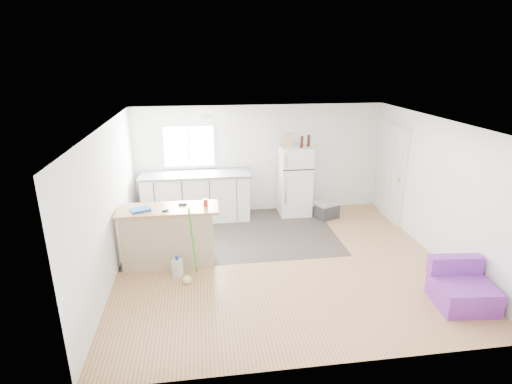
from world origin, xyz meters
TOP-DOWN VIEW (x-y plane):
  - room at (0.00, 0.00)m, footprint 5.51×5.01m
  - vinyl_zone at (-0.73, 1.25)m, footprint 4.05×2.50m
  - window at (-1.55, 2.49)m, footprint 1.18×0.06m
  - interior_door at (2.72, 1.55)m, footprint 0.11×0.92m
  - ceiling_fixture at (-1.20, 1.20)m, footprint 0.30×0.30m
  - kitchen_cabinets at (-1.44, 2.14)m, footprint 2.33×0.75m
  - peninsula at (-1.91, 0.22)m, footprint 1.65×0.64m
  - refrigerator at (0.73, 2.16)m, footprint 0.68×0.65m
  - cooler at (1.39, 1.79)m, footprint 0.58×0.50m
  - purple_seat at (2.31, -1.58)m, footprint 0.84×0.80m
  - cleaner_jug at (-1.76, -0.24)m, footprint 0.18×0.14m
  - mop at (-1.57, -0.46)m, footprint 0.24×0.36m
  - red_cup at (-1.26, 0.24)m, footprint 0.08×0.08m
  - blue_tray at (-2.31, 0.15)m, footprint 0.36×0.32m
  - tool_a at (-1.64, 0.32)m, footprint 0.14×0.05m
  - tool_b at (-1.91, 0.07)m, footprint 0.11×0.07m
  - cardboard_box at (0.54, 2.15)m, footprint 0.21×0.13m
  - bottle_left at (0.82, 2.05)m, footprint 0.08×0.08m
  - bottle_right at (1.01, 2.17)m, footprint 0.08×0.08m

SIDE VIEW (x-z plane):
  - vinyl_zone at x=-0.73m, z-range 0.00..0.00m
  - cleaner_jug at x=-1.76m, z-range -0.02..0.32m
  - cooler at x=1.39m, z-range 0.00..0.38m
  - mop at x=-1.57m, z-range -0.41..0.87m
  - purple_seat at x=2.31m, z-range -0.09..0.55m
  - peninsula at x=-1.91m, z-range 0.01..1.02m
  - kitchen_cabinets at x=-1.44m, z-range -0.14..1.19m
  - refrigerator at x=0.73m, z-range 0.00..1.54m
  - interior_door at x=2.72m, z-range -0.03..2.07m
  - tool_b at x=-1.91m, z-range 1.01..1.04m
  - tool_a at x=-1.64m, z-range 1.01..1.04m
  - blue_tray at x=-2.31m, z-range 1.01..1.05m
  - red_cup at x=-1.26m, z-range 1.01..1.13m
  - room at x=0.00m, z-range -0.01..2.41m
  - window at x=-1.55m, z-range 1.06..2.04m
  - bottle_left at x=0.82m, z-range 1.54..1.79m
  - bottle_right at x=1.01m, z-range 1.54..1.79m
  - cardboard_box at x=0.54m, z-range 1.54..1.84m
  - ceiling_fixture at x=-1.20m, z-range 2.32..2.40m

